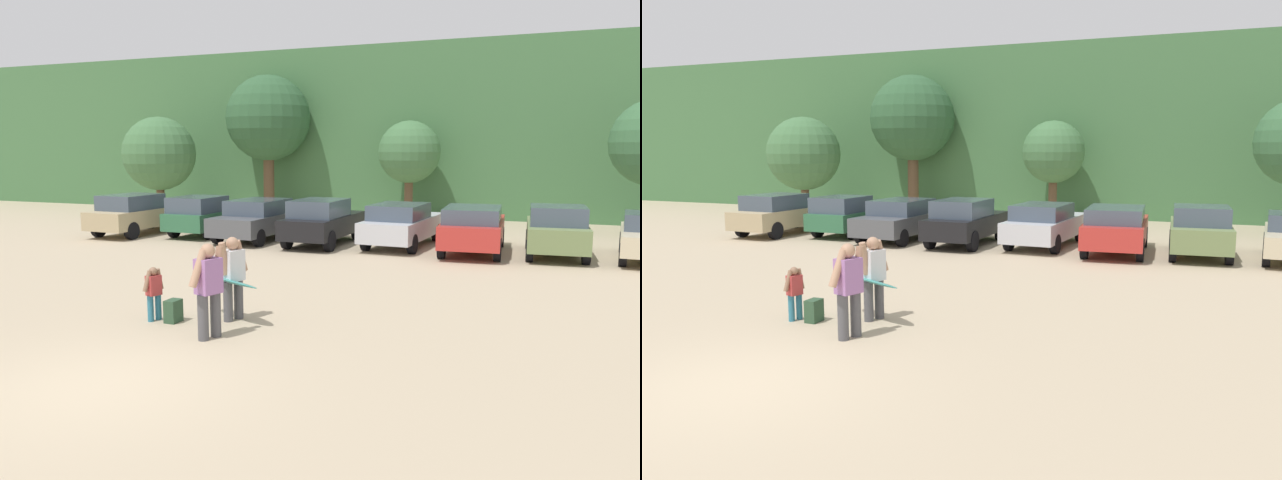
{
  "view_description": "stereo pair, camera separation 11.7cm",
  "coord_description": "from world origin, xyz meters",
  "views": [
    {
      "loc": [
        6.21,
        -6.94,
        3.4
      ],
      "look_at": [
        0.19,
        8.19,
        1.04
      ],
      "focal_mm": 35.34,
      "sensor_mm": 36.0,
      "label": 1
    },
    {
      "loc": [
        6.32,
        -6.9,
        3.4
      ],
      "look_at": [
        0.19,
        8.19,
        1.04
      ],
      "focal_mm": 35.34,
      "sensor_mm": 36.0,
      "label": 2
    }
  ],
  "objects": [
    {
      "name": "parked_car_silver",
      "position": [
        0.77,
        14.55,
        0.8
      ],
      "size": [
        2.03,
        4.86,
        1.52
      ],
      "rotation": [
        0.0,
        0.0,
        1.52
      ],
      "color": "silver",
      "rests_on": "ground_plane"
    },
    {
      "name": "person_child",
      "position": [
        -1.38,
        3.21,
        0.61
      ],
      "size": [
        0.27,
        0.49,
        1.09
      ],
      "rotation": [
        0.0,
        0.0,
        2.84
      ],
      "color": "teal",
      "rests_on": "ground_plane"
    },
    {
      "name": "surfboard_teal",
      "position": [
        0.03,
        3.73,
        0.81
      ],
      "size": [
        1.77,
        1.17,
        0.23
      ],
      "rotation": [
        0.0,
        0.0,
        2.7
      ],
      "color": "teal"
    },
    {
      "name": "ground_plane",
      "position": [
        0.0,
        0.0,
        0.0
      ],
      "size": [
        120.0,
        120.0,
        0.0
      ],
      "primitive_type": "plane",
      "color": "tan"
    },
    {
      "name": "backpack_dropped",
      "position": [
        -0.97,
        3.25,
        0.22
      ],
      "size": [
        0.24,
        0.34,
        0.45
      ],
      "color": "#2D4C33",
      "rests_on": "ground_plane"
    },
    {
      "name": "parked_car_forest_green",
      "position": [
        -7.17,
        14.63,
        0.8
      ],
      "size": [
        1.86,
        4.5,
        1.58
      ],
      "rotation": [
        0.0,
        0.0,
        1.56
      ],
      "color": "#2D6642",
      "rests_on": "ground_plane"
    },
    {
      "name": "person_companion",
      "position": [
        0.28,
        2.57,
        0.98
      ],
      "size": [
        0.43,
        0.81,
        1.74
      ],
      "rotation": [
        0.0,
        0.0,
        2.84
      ],
      "color": "#4C4C51",
      "rests_on": "ground_plane"
    },
    {
      "name": "tree_center_left",
      "position": [
        -0.92,
        22.4,
        3.24
      ],
      "size": [
        2.93,
        2.93,
        4.73
      ],
      "color": "brown",
      "rests_on": "ground_plane"
    },
    {
      "name": "tree_left",
      "position": [
        -8.47,
        22.74,
        4.94
      ],
      "size": [
        4.38,
        4.38,
        7.17
      ],
      "color": "brown",
      "rests_on": "ground_plane"
    },
    {
      "name": "parked_car_red",
      "position": [
        3.31,
        13.94,
        0.85
      ],
      "size": [
        2.18,
        4.63,
        1.56
      ],
      "rotation": [
        0.0,
        0.0,
        1.64
      ],
      "color": "#B72D28",
      "rests_on": "ground_plane"
    },
    {
      "name": "person_adult",
      "position": [
        0.06,
        3.83,
        0.95
      ],
      "size": [
        0.42,
        0.75,
        1.68
      ],
      "rotation": [
        0.0,
        0.0,
        2.84
      ],
      "color": "#4C4C51",
      "rests_on": "ground_plane"
    },
    {
      "name": "parked_car_black",
      "position": [
        -1.95,
        13.82,
        0.86
      ],
      "size": [
        1.8,
        4.35,
        1.64
      ],
      "rotation": [
        0.0,
        0.0,
        1.57
      ],
      "color": "black",
      "rests_on": "ground_plane"
    },
    {
      "name": "parked_car_dark_gray",
      "position": [
        -4.65,
        14.01,
        0.8
      ],
      "size": [
        2.03,
        4.28,
        1.53
      ],
      "rotation": [
        0.0,
        0.0,
        1.54
      ],
      "color": "#4C4F54",
      "rests_on": "ground_plane"
    },
    {
      "name": "tree_center",
      "position": [
        -13.61,
        20.43,
        3.16
      ],
      "size": [
        3.77,
        3.77,
        5.05
      ],
      "color": "brown",
      "rests_on": "ground_plane"
    },
    {
      "name": "parked_car_tan",
      "position": [
        -9.91,
        13.82,
        0.83
      ],
      "size": [
        1.97,
        4.8,
        1.62
      ],
      "rotation": [
        0.0,
        0.0,
        1.54
      ],
      "color": "tan",
      "rests_on": "ground_plane"
    },
    {
      "name": "parked_car_olive_green",
      "position": [
        5.88,
        14.22,
        0.84
      ],
      "size": [
        2.04,
        4.1,
        1.65
      ],
      "rotation": [
        0.0,
        0.0,
        1.64
      ],
      "color": "#6B7F4C",
      "rests_on": "ground_plane"
    },
    {
      "name": "hillside_ridge",
      "position": [
        0.0,
        30.06,
        4.29
      ],
      "size": [
        108.0,
        12.0,
        8.59
      ],
      "primitive_type": "cube",
      "color": "#427042",
      "rests_on": "ground_plane"
    }
  ]
}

